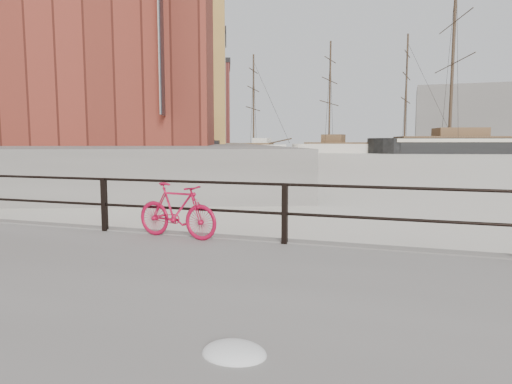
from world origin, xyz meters
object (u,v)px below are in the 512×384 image
Objects in this scene: workboat_near at (164,162)px; schooner_left at (225,153)px; schooner_mid at (365,153)px; workboat_far at (153,158)px; bicycle at (177,211)px.

schooner_left is at bearing 94.63° from workboat_near.
workboat_far is at bearing -114.52° from schooner_mid.
schooner_mid is 44.25m from workboat_far.
workboat_far reaches higher than bicycle.
workboat_near is at bearing 127.90° from bicycle.
schooner_left is (-25.74, -6.70, 0.00)m from schooner_mid.
schooner_mid reaches higher than schooner_left.
schooner_mid is 26.60m from schooner_left.
workboat_near and workboat_far have the same top height.
schooner_mid is 1.23× the size of schooner_left.
workboat_near is (-16.38, -46.08, 0.00)m from schooner_mid.
workboat_far is (3.11, -31.32, 0.00)m from schooner_left.
schooner_mid is at bearing 61.69° from workboat_near.
schooner_mid reaches higher than workboat_far.
bicycle is 81.09m from schooner_mid.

